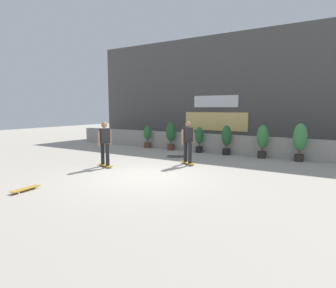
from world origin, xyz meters
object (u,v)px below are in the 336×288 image
at_px(potted_plant_0, 147,136).
at_px(potted_plant_2, 199,139).
at_px(potted_plant_3, 226,138).
at_px(skateboard_near_camera, 25,189).
at_px(potted_plant_4, 262,139).
at_px(skater_far_right, 105,142).
at_px(skateboard_aside, 176,156).
at_px(potted_plant_5, 300,139).
at_px(potted_plant_1, 171,134).
at_px(skater_mid_plaza, 188,141).

xyz_separation_m(potted_plant_0, potted_plant_2, (3.19, 0.00, 0.02)).
bearing_deg(potted_plant_3, skateboard_near_camera, -105.66).
distance_m(potted_plant_4, skater_far_right, 6.81).
bearing_deg(skateboard_aside, potted_plant_5, 21.33).
bearing_deg(potted_plant_1, potted_plant_5, 0.00).
bearing_deg(potted_plant_4, potted_plant_2, 180.00).
bearing_deg(skateboard_aside, skater_far_right, -110.82).
bearing_deg(skateboard_aside, potted_plant_2, 83.01).
bearing_deg(potted_plant_4, skater_mid_plaza, -124.97).
height_order(skater_far_right, skater_mid_plaza, same).
xyz_separation_m(potted_plant_4, skateboard_aside, (-3.31, -1.88, -0.79)).
distance_m(potted_plant_2, skater_far_right, 5.29).
relative_size(potted_plant_3, skateboard_near_camera, 1.72).
xyz_separation_m(skater_mid_plaza, skateboard_aside, (-1.19, 1.14, -0.88)).
relative_size(potted_plant_3, skater_mid_plaza, 0.83).
relative_size(potted_plant_0, potted_plant_3, 0.89).
xyz_separation_m(potted_plant_0, potted_plant_4, (6.27, 0.00, 0.17)).
relative_size(skateboard_near_camera, skateboard_aside, 1.01).
distance_m(potted_plant_1, potted_plant_3, 3.07).
xyz_separation_m(skater_far_right, skateboard_near_camera, (0.47, -3.48, -0.88)).
bearing_deg(skateboard_aside, potted_plant_0, 147.57).
distance_m(skater_mid_plaza, skateboard_near_camera, 5.94).
xyz_separation_m(potted_plant_0, skater_far_right, (1.74, -5.09, 0.26)).
relative_size(potted_plant_0, skateboard_near_camera, 1.54).
xyz_separation_m(potted_plant_3, skateboard_near_camera, (-2.40, -8.56, -0.74)).
distance_m(potted_plant_0, skateboard_aside, 3.56).
bearing_deg(potted_plant_0, potted_plant_3, 0.00).
height_order(potted_plant_5, skater_far_right, skater_far_right).
distance_m(skateboard_near_camera, skateboard_aside, 6.72).
bearing_deg(potted_plant_4, potted_plant_1, 180.00).
relative_size(skater_far_right, skater_mid_plaza, 1.00).
height_order(skateboard_near_camera, skateboard_aside, same).
bearing_deg(skateboard_aside, potted_plant_1, 127.09).
bearing_deg(skater_far_right, skateboard_aside, 69.18).
bearing_deg(skateboard_aside, skater_mid_plaza, -43.56).
height_order(potted_plant_0, potted_plant_5, potted_plant_5).
height_order(potted_plant_4, potted_plant_5, potted_plant_5).
distance_m(potted_plant_0, potted_plant_5, 7.78).
bearing_deg(potted_plant_3, potted_plant_1, 180.00).
bearing_deg(potted_plant_2, potted_plant_4, -0.00).
bearing_deg(potted_plant_0, skater_far_right, -71.08).
xyz_separation_m(potted_plant_0, skateboard_aside, (2.96, -1.88, -0.62)).
xyz_separation_m(potted_plant_3, potted_plant_5, (3.17, 0.00, 0.13)).
xyz_separation_m(potted_plant_0, skateboard_near_camera, (2.21, -8.56, -0.62)).
bearing_deg(potted_plant_1, potted_plant_3, 0.00).
bearing_deg(potted_plant_5, potted_plant_3, -180.00).
bearing_deg(potted_plant_5, skater_far_right, -139.89).
bearing_deg(potted_plant_1, skateboard_near_camera, -85.52).
bearing_deg(potted_plant_3, potted_plant_2, 180.00).
bearing_deg(potted_plant_2, skater_far_right, -105.90).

